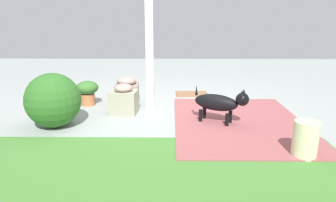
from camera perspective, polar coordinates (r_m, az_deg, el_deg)
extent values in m
plane|color=#919A95|center=(4.79, -0.70, -2.22)|extent=(12.00, 12.00, 0.00)
cube|color=#964F50|center=(4.48, 12.95, -3.83)|extent=(1.80, 2.40, 0.02)
cube|color=white|center=(4.85, -3.48, 12.38)|extent=(0.12, 0.12, 2.39)
cube|color=gray|center=(5.33, -7.61, 1.38)|extent=(0.42, 0.44, 0.34)
ellipsoid|color=gray|center=(5.28, -7.70, 3.76)|extent=(0.33, 0.33, 0.15)
cube|color=gray|center=(4.77, -8.19, -0.23)|extent=(0.43, 0.38, 0.36)
ellipsoid|color=gray|center=(4.72, -8.30, 2.42)|extent=(0.28, 0.28, 0.13)
sphere|color=#2B6122|center=(4.40, -20.56, 0.11)|extent=(0.74, 0.74, 0.74)
cylinder|color=#A15F34|center=(5.36, -21.32, -0.41)|extent=(0.26, 0.26, 0.17)
cone|color=maroon|center=(5.30, -21.58, 2.14)|extent=(0.23, 0.23, 0.32)
cylinder|color=#B16A3E|center=(5.36, -14.62, 0.33)|extent=(0.23, 0.23, 0.20)
ellipsoid|color=#356929|center=(5.31, -14.77, 2.42)|extent=(0.37, 0.37, 0.22)
ellipsoid|color=black|center=(4.32, 8.88, -0.27)|extent=(0.65, 0.48, 0.23)
sphere|color=black|center=(4.19, 13.64, 0.29)|extent=(0.18, 0.18, 0.18)
cone|color=black|center=(4.21, 13.90, 1.74)|extent=(0.05, 0.05, 0.07)
cone|color=black|center=(4.12, 13.55, 1.45)|extent=(0.05, 0.05, 0.07)
cylinder|color=black|center=(4.39, 11.48, -2.99)|extent=(0.05, 0.05, 0.19)
cylinder|color=black|center=(4.26, 10.89, -3.55)|extent=(0.05, 0.05, 0.19)
cylinder|color=black|center=(4.51, 6.77, -2.26)|extent=(0.05, 0.05, 0.19)
cylinder|color=black|center=(4.38, 6.06, -2.79)|extent=(0.05, 0.05, 0.19)
cone|color=black|center=(4.38, 5.31, 2.02)|extent=(0.04, 0.04, 0.15)
cylinder|color=beige|center=(3.61, 24.15, -6.51)|extent=(0.27, 0.27, 0.40)
cube|color=brown|center=(5.89, 4.42, 1.33)|extent=(0.61, 0.39, 0.03)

